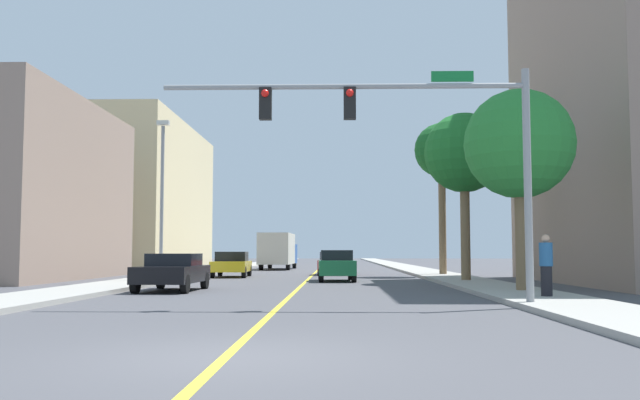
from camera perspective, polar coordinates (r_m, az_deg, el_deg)
ground at (r=51.46m, az=-0.25°, el=-5.88°), size 192.00×192.00×0.00m
sidewalk_left at (r=52.19m, az=-8.41°, el=-5.73°), size 2.73×168.00×0.15m
sidewalk_right at (r=51.76m, az=7.98°, el=-5.75°), size 2.73×168.00×0.15m
lane_marking_center at (r=51.45m, az=-0.25°, el=-5.87°), size 0.16×144.00×0.01m
building_left_far at (r=62.78m, az=-15.69°, el=0.24°), size 11.13×22.25×12.42m
traffic_signal_mast at (r=18.14m, az=7.62°, el=5.74°), size 9.55×0.36×6.01m
street_lamp at (r=32.37m, az=-12.92°, el=0.78°), size 0.56×0.28×7.30m
palm_near at (r=24.32m, az=16.13°, el=4.39°), size 3.70×3.70×6.76m
palm_mid at (r=32.46m, az=11.82°, el=3.73°), size 3.67×3.67×7.65m
palm_far at (r=40.85m, az=10.00°, el=3.89°), size 3.14×3.14×8.75m
car_black at (r=25.75m, az=-12.08°, el=-5.78°), size 2.02×4.27×1.35m
car_red at (r=42.78m, az=1.13°, el=-5.22°), size 1.90×4.45×1.41m
car_yellow at (r=39.33m, az=-7.30°, el=-5.26°), size 2.05×4.25×1.42m
car_green at (r=33.54m, az=1.37°, el=-5.42°), size 1.86×4.15×1.49m
delivery_truck at (r=55.94m, az=-3.49°, el=-4.15°), size 2.60×8.29×2.87m
pedestrian at (r=20.91m, az=18.18°, el=-5.14°), size 0.38×0.38×1.76m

